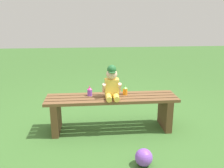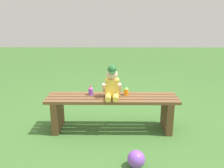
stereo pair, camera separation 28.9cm
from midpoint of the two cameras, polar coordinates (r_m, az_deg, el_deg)
ground_plane at (r=3.17m, az=-2.71°, el=-10.67°), size 16.00×16.00×0.00m
park_bench at (r=3.04m, az=-2.79°, el=-5.59°), size 1.64×0.39×0.44m
child_figure at (r=2.92m, az=-2.92°, el=0.04°), size 0.23×0.27×0.40m
sippy_cup_left at (r=3.04m, az=-8.04°, el=-1.77°), size 0.06×0.06×0.12m
sippy_cup_right at (r=3.05m, az=0.42°, el=-1.54°), size 0.06×0.06×0.12m
toy_ball at (r=2.45m, az=4.07°, el=-17.10°), size 0.17×0.17×0.17m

